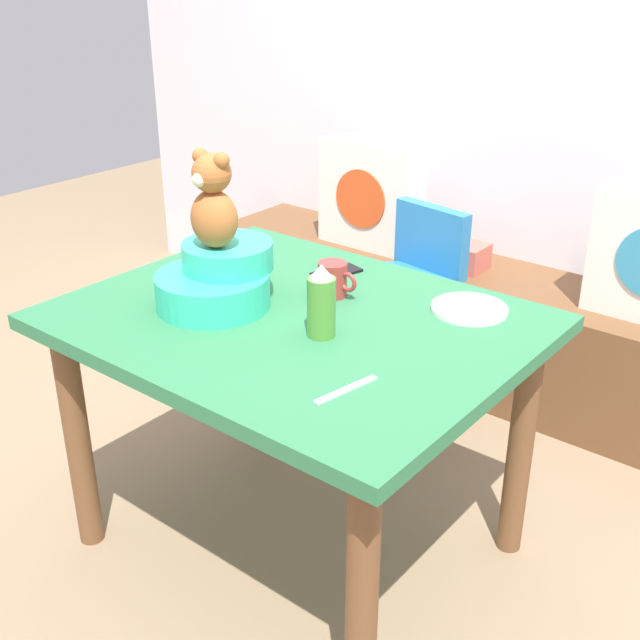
{
  "coord_description": "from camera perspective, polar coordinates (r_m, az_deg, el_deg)",
  "views": [
    {
      "loc": [
        1.21,
        -1.4,
        1.59
      ],
      "look_at": [
        0.0,
        0.1,
        0.69
      ],
      "focal_mm": 44.48,
      "sensor_mm": 36.0,
      "label": 1
    }
  ],
  "objects": [
    {
      "name": "pillow_floral_left",
      "position": [
        3.3,
        3.66,
        8.96
      ],
      "size": [
        0.44,
        0.15,
        0.44
      ],
      "color": "white",
      "rests_on": "window_bench"
    },
    {
      "name": "teddy_bear",
      "position": [
        2.03,
        -7.7,
        8.38
      ],
      "size": [
        0.13,
        0.12,
        0.25
      ],
      "color": "#B1602E",
      "rests_on": "infant_seat_teal"
    },
    {
      "name": "ground_plane",
      "position": [
        2.44,
        -1.52,
        -15.63
      ],
      "size": [
        8.0,
        8.0,
        0.0
      ],
      "primitive_type": "plane",
      "color": "#8C7256"
    },
    {
      "name": "cell_phone",
      "position": [
        2.3,
        1.2,
        3.46
      ],
      "size": [
        0.11,
        0.16,
        0.01
      ],
      "primitive_type": "cube",
      "rotation": [
        0.0,
        0.0,
        2.88
      ],
      "color": "black",
      "rests_on": "dining_table"
    },
    {
      "name": "highchair",
      "position": [
        2.79,
        6.14,
        2.33
      ],
      "size": [
        0.37,
        0.49,
        0.79
      ],
      "color": "#2672B2",
      "rests_on": "ground_plane"
    },
    {
      "name": "table_fork",
      "position": [
        1.69,
        1.89,
        -5.03
      ],
      "size": [
        0.05,
        0.17,
        0.01
      ],
      "primitive_type": "cube",
      "rotation": [
        0.0,
        0.0,
        2.96
      ],
      "color": "silver",
      "rests_on": "dining_table"
    },
    {
      "name": "dining_table",
      "position": [
        2.09,
        -1.72,
        -2.38
      ],
      "size": [
        1.16,
        0.93,
        0.74
      ],
      "color": "#2D7247",
      "rests_on": "ground_plane"
    },
    {
      "name": "dinner_plate_near",
      "position": [
        2.4,
        -7.15,
        4.18
      ],
      "size": [
        0.2,
        0.2,
        0.01
      ],
      "primitive_type": "cylinder",
      "color": "white",
      "rests_on": "dining_table"
    },
    {
      "name": "infant_seat_teal",
      "position": [
        2.09,
        -7.36,
        2.97
      ],
      "size": [
        0.3,
        0.33,
        0.16
      ],
      "color": "#31C5A0",
      "rests_on": "dining_table"
    },
    {
      "name": "window_bench",
      "position": [
        3.19,
        12.62,
        -0.87
      ],
      "size": [
        2.6,
        0.44,
        0.46
      ],
      "primitive_type": "cube",
      "color": "brown",
      "rests_on": "ground_plane"
    },
    {
      "name": "dinner_plate_far",
      "position": [
        2.1,
        10.69,
        0.79
      ],
      "size": [
        0.2,
        0.2,
        0.01
      ],
      "primitive_type": "cylinder",
      "color": "white",
      "rests_on": "dining_table"
    },
    {
      "name": "book_stack",
      "position": [
        3.16,
        10.08,
        4.63
      ],
      "size": [
        0.2,
        0.14,
        0.1
      ],
      "primitive_type": "cube",
      "color": "#BD5C4E",
      "rests_on": "window_bench"
    },
    {
      "name": "coffee_mug",
      "position": [
        2.14,
        0.96,
        2.95
      ],
      "size": [
        0.12,
        0.08,
        0.09
      ],
      "color": "#9E332D",
      "rests_on": "dining_table"
    },
    {
      "name": "ketchup_bottle",
      "position": [
        1.89,
        0.1,
        1.25
      ],
      "size": [
        0.07,
        0.07,
        0.18
      ],
      "color": "#4C8C33",
      "rests_on": "dining_table"
    },
    {
      "name": "back_wall",
      "position": [
        3.14,
        16.9,
        18.74
      ],
      "size": [
        4.4,
        0.1,
        2.6
      ],
      "primitive_type": "cube",
      "color": "silver",
      "rests_on": "ground_plane"
    }
  ]
}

